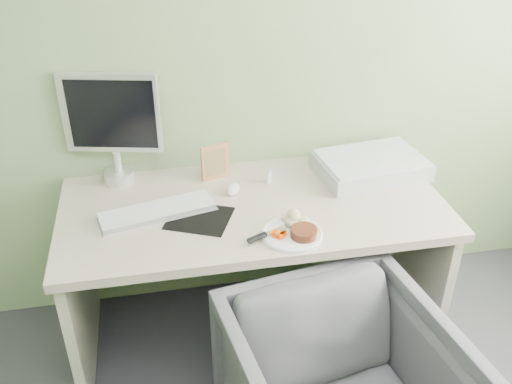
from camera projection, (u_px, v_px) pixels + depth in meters
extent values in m
plane|color=gray|center=(237.00, 31.00, 2.37)|extent=(3.50, 0.00, 3.50)
cube|color=beige|center=(254.00, 208.00, 2.39)|extent=(1.60, 0.75, 0.04)
cube|color=#AEAA95|center=(81.00, 297.00, 2.46)|extent=(0.04, 0.70, 0.69)
cube|color=#AEAA95|center=(411.00, 256.00, 2.70)|extent=(0.04, 0.70, 0.69)
cylinder|color=white|center=(292.00, 234.00, 2.18)|extent=(0.23, 0.23, 0.01)
cylinder|color=black|center=(304.00, 233.00, 2.15)|extent=(0.10, 0.10, 0.03)
ellipsoid|color=#A3894F|center=(295.00, 218.00, 2.22)|extent=(0.11, 0.09, 0.05)
cube|color=#F84605|center=(280.00, 233.00, 2.15)|extent=(0.07, 0.06, 0.04)
cube|color=silver|center=(280.00, 228.00, 2.19)|extent=(0.12, 0.07, 0.01)
cube|color=black|center=(257.00, 238.00, 2.13)|extent=(0.08, 0.05, 0.02)
cube|color=black|center=(199.00, 218.00, 2.28)|extent=(0.31, 0.29, 0.00)
cube|color=white|center=(157.00, 211.00, 2.30)|extent=(0.48, 0.24, 0.02)
ellipsoid|color=white|center=(233.00, 189.00, 2.45)|extent=(0.09, 0.11, 0.03)
cube|color=#9A6848|center=(215.00, 162.00, 2.52)|extent=(0.13, 0.05, 0.17)
cylinder|color=white|center=(269.00, 178.00, 2.51)|extent=(0.03, 0.03, 0.06)
cone|color=#84ABD3|center=(269.00, 170.00, 2.49)|extent=(0.02, 0.02, 0.02)
cube|color=#AEB0B5|center=(370.00, 166.00, 2.58)|extent=(0.51, 0.37, 0.07)
cylinder|color=silver|center=(119.00, 176.00, 2.52)|extent=(0.13, 0.13, 0.05)
cylinder|color=silver|center=(117.00, 162.00, 2.48)|extent=(0.03, 0.03, 0.09)
cube|color=silver|center=(111.00, 113.00, 2.39)|extent=(0.41, 0.13, 0.35)
cube|color=black|center=(111.00, 115.00, 2.37)|extent=(0.36, 0.09, 0.30)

